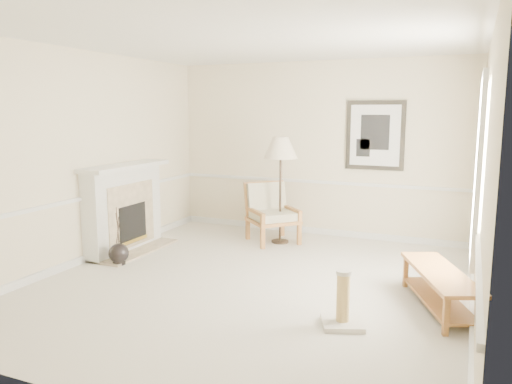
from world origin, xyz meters
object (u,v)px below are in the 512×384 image
bench (439,283)px  scratching_post (343,308)px  floor_vase (119,254)px  floor_lamp (281,151)px  armchair (270,210)px

bench → scratching_post: scratching_post is taller
floor_vase → scratching_post: (3.29, -0.72, 0.03)m
floor_vase → scratching_post: 3.37m
floor_vase → bench: (4.13, 0.11, 0.13)m
floor_vase → scratching_post: bearing=-12.4°
floor_vase → floor_lamp: 2.87m
floor_lamp → bench: floor_lamp is taller
floor_lamp → floor_vase: bearing=-129.4°
scratching_post → bench: bearing=44.9°
scratching_post → floor_vase: bearing=167.6°
floor_vase → bench: floor_vase is taller
armchair → floor_lamp: (0.19, -0.06, 0.97)m
floor_lamp → bench: bearing=-36.5°
floor_vase → armchair: bearing=54.8°
floor_vase → armchair: 2.50m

